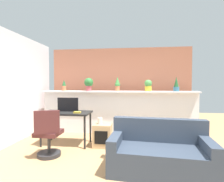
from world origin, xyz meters
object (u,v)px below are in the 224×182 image
(potted_plant_1, at_px, (89,83))
(vase_on_shelf, at_px, (100,121))
(tv_monitor, at_px, (68,104))
(side_cube_shelf, at_px, (103,135))
(book_on_desk, at_px, (77,112))
(couch, at_px, (159,153))
(desk, at_px, (66,116))
(potted_plant_2, at_px, (117,84))
(potted_plant_0, at_px, (64,85))
(potted_plant_4, at_px, (176,85))
(potted_plant_3, at_px, (148,85))
(office_chair, at_px, (48,137))

(potted_plant_1, height_order, vase_on_shelf, potted_plant_1)
(vase_on_shelf, bearing_deg, potted_plant_1, 116.89)
(tv_monitor, distance_m, side_cube_shelf, 1.08)
(side_cube_shelf, bearing_deg, tv_monitor, 172.76)
(book_on_desk, relative_size, couch, 0.09)
(desk, height_order, vase_on_shelf, desk)
(potted_plant_2, bearing_deg, vase_on_shelf, -105.63)
(side_cube_shelf, distance_m, vase_on_shelf, 0.33)
(potted_plant_0, relative_size, side_cube_shelf, 0.62)
(tv_monitor, bearing_deg, potted_plant_4, 19.17)
(potted_plant_1, xyz_separation_m, side_cube_shelf, (0.57, -1.00, -1.16))
(potted_plant_3, distance_m, book_on_desk, 2.07)
(potted_plant_2, relative_size, couch, 0.24)
(potted_plant_0, distance_m, couch, 3.31)
(potted_plant_1, relative_size, side_cube_shelf, 0.73)
(desk, bearing_deg, potted_plant_0, 114.64)
(desk, height_order, side_cube_shelf, desk)
(side_cube_shelf, relative_size, vase_on_shelf, 3.58)
(potted_plant_1, relative_size, tv_monitor, 0.74)
(side_cube_shelf, bearing_deg, potted_plant_0, 142.03)
(potted_plant_3, relative_size, tv_monitor, 0.62)
(potted_plant_4, distance_m, couch, 2.42)
(office_chair, relative_size, side_cube_shelf, 1.82)
(potted_plant_3, xyz_separation_m, book_on_desk, (-1.62, -1.14, -0.59))
(potted_plant_1, xyz_separation_m, desk, (-0.28, -0.98, -0.75))
(book_on_desk, bearing_deg, potted_plant_2, 55.71)
(potted_plant_2, bearing_deg, potted_plant_4, -0.26)
(potted_plant_2, xyz_separation_m, potted_plant_3, (0.84, -0.01, -0.04))
(potted_plant_4, distance_m, vase_on_shelf, 2.29)
(potted_plant_2, bearing_deg, potted_plant_1, -177.51)
(potted_plant_2, xyz_separation_m, potted_plant_4, (1.58, -0.01, -0.02))
(vase_on_shelf, height_order, couch, couch)
(potted_plant_1, xyz_separation_m, tv_monitor, (-0.27, -0.90, -0.50))
(potted_plant_0, distance_m, side_cube_shelf, 1.99)
(potted_plant_2, distance_m, vase_on_shelf, 1.37)
(potted_plant_1, relative_size, desk, 0.33)
(potted_plant_2, bearing_deg, couch, -67.12)
(office_chair, height_order, book_on_desk, office_chair)
(potted_plant_1, height_order, potted_plant_4, potted_plant_4)
(potted_plant_3, bearing_deg, side_cube_shelf, -136.26)
(potted_plant_3, height_order, book_on_desk, potted_plant_3)
(potted_plant_1, xyz_separation_m, couch, (1.67, -2.00, -1.13))
(tv_monitor, bearing_deg, potted_plant_3, 25.69)
(potted_plant_4, relative_size, vase_on_shelf, 2.78)
(potted_plant_4, bearing_deg, couch, -109.42)
(potted_plant_2, distance_m, potted_plant_4, 1.58)
(couch, bearing_deg, tv_monitor, 150.22)
(potted_plant_3, bearing_deg, desk, -152.48)
(potted_plant_3, distance_m, vase_on_shelf, 1.73)
(book_on_desk, bearing_deg, potted_plant_1, 91.38)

